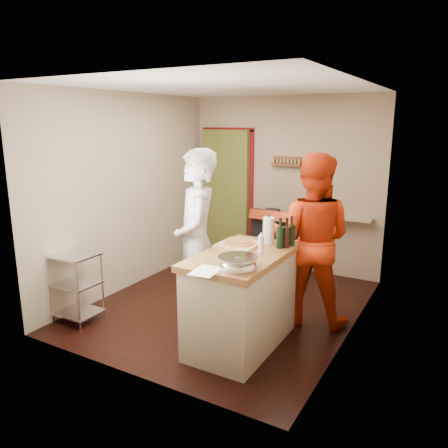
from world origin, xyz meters
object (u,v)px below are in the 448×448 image
(stove, at_px, (276,244))
(island, at_px, (242,298))
(person_stripe, at_px, (197,244))
(person_red, at_px, (311,240))
(wire_shelving, at_px, (76,284))

(stove, distance_m, island, 2.26)
(stove, distance_m, person_stripe, 2.22)
(stove, xyz_separation_m, person_red, (0.95, -1.31, 0.51))
(person_stripe, xyz_separation_m, person_red, (0.96, 0.84, -0.03))
(wire_shelving, bearing_deg, stove, 63.15)
(wire_shelving, height_order, person_stripe, person_stripe)
(wire_shelving, distance_m, person_red, 2.68)
(stove, relative_size, person_stripe, 0.51)
(wire_shelving, height_order, island, island)
(island, bearing_deg, person_stripe, 176.16)
(stove, relative_size, person_red, 0.53)
(island, bearing_deg, wire_shelving, -167.05)
(island, distance_m, person_red, 1.07)
(person_stripe, height_order, person_red, person_stripe)
(island, distance_m, person_stripe, 0.73)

